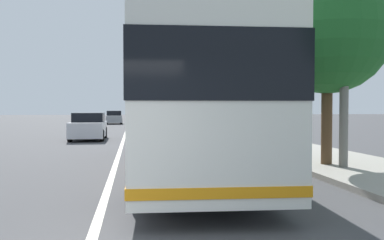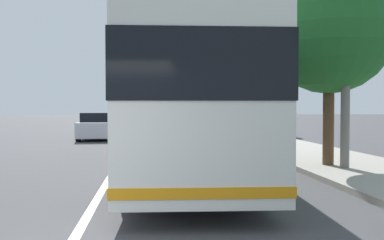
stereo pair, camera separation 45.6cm
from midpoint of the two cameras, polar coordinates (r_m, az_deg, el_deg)
name	(u,v)px [view 2 (the right image)]	position (r m, az deg, el deg)	size (l,w,h in m)	color
sidewalk_curb	(320,157)	(14.86, 18.40, -4.98)	(110.00, 3.60, 0.14)	#9E998E
lane_divider_line	(119,162)	(13.58, -9.34, -5.82)	(110.00, 0.16, 0.01)	silver
coach_bus	(187,104)	(11.12, 0.46, 2.33)	(11.41, 3.22, 3.29)	silver
car_ahead_same_lane	(97,127)	(23.47, -12.68, -0.94)	(3.96, 1.89, 1.51)	silver
car_behind_bus	(126,118)	(46.73, -8.97, 0.33)	(4.00, 1.94, 1.48)	gray
roadside_tree_mid_block	(329,32)	(12.53, 19.77, 11.64)	(3.58, 3.58, 5.77)	brown
roadside_tree_far_block	(241,74)	(29.56, 7.37, 6.42)	(3.08, 3.08, 5.81)	brown
utility_pole	(346,15)	(12.13, 21.93, 13.58)	(0.24, 0.24, 8.59)	slate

